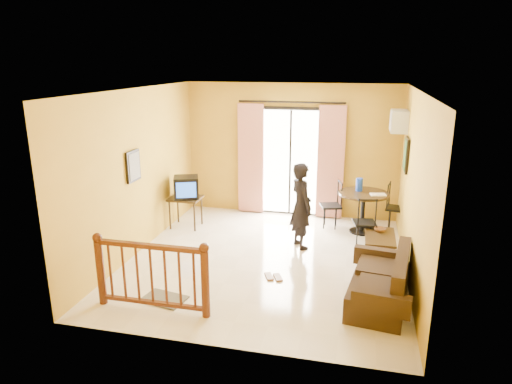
% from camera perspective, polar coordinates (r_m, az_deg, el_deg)
% --- Properties ---
extents(ground, '(5.00, 5.00, 0.00)m').
position_cam_1_polar(ground, '(7.77, 1.26, -8.47)').
color(ground, beige).
rests_on(ground, ground).
extents(room_shell, '(5.00, 5.00, 5.00)m').
position_cam_1_polar(room_shell, '(7.23, 1.35, 3.90)').
color(room_shell, white).
rests_on(room_shell, ground).
extents(balcony_door, '(2.25, 0.14, 2.46)m').
position_cam_1_polar(balcony_door, '(9.68, 4.30, 3.87)').
color(balcony_door, black).
rests_on(balcony_door, ground).
extents(tv_table, '(0.62, 0.51, 0.62)m').
position_cam_1_polar(tv_table, '(9.19, -8.81, -1.13)').
color(tv_table, black).
rests_on(tv_table, ground).
extents(television, '(0.59, 0.57, 0.43)m').
position_cam_1_polar(television, '(9.09, -8.71, 0.60)').
color(television, black).
rests_on(television, tv_table).
extents(picture_left, '(0.05, 0.42, 0.52)m').
position_cam_1_polar(picture_left, '(7.83, -15.08, 3.15)').
color(picture_left, black).
rests_on(picture_left, room_shell).
extents(dining_table, '(0.96, 0.96, 0.80)m').
position_cam_1_polar(dining_table, '(9.00, 13.27, -1.09)').
color(dining_table, black).
rests_on(dining_table, ground).
extents(water_jug, '(0.13, 0.13, 0.25)m').
position_cam_1_polar(water_jug, '(9.04, 12.78, 0.91)').
color(water_jug, blue).
rests_on(water_jug, dining_table).
extents(serving_tray, '(0.31, 0.24, 0.02)m').
position_cam_1_polar(serving_tray, '(8.86, 15.01, -0.31)').
color(serving_tray, white).
rests_on(serving_tray, dining_table).
extents(dining_chairs, '(1.75, 1.45, 0.95)m').
position_cam_1_polar(dining_chairs, '(9.10, 13.12, -5.14)').
color(dining_chairs, black).
rests_on(dining_chairs, ground).
extents(air_conditioner, '(0.31, 0.60, 0.40)m').
position_cam_1_polar(air_conditioner, '(8.95, 17.41, 8.45)').
color(air_conditioner, silver).
rests_on(air_conditioner, room_shell).
extents(botanical_print, '(0.05, 0.50, 0.60)m').
position_cam_1_polar(botanical_print, '(8.40, 18.25, 4.45)').
color(botanical_print, black).
rests_on(botanical_print, room_shell).
extents(coffee_table, '(0.49, 0.89, 0.40)m').
position_cam_1_polar(coffee_table, '(8.04, 15.19, -6.14)').
color(coffee_table, black).
rests_on(coffee_table, ground).
extents(bowl, '(0.21, 0.21, 0.06)m').
position_cam_1_polar(bowl, '(8.17, 15.24, -4.56)').
color(bowl, brown).
rests_on(bowl, coffee_table).
extents(sofa, '(0.90, 1.64, 0.74)m').
position_cam_1_polar(sofa, '(6.60, 15.53, -11.11)').
color(sofa, black).
rests_on(sofa, ground).
extents(standing_person, '(0.62, 0.67, 1.54)m').
position_cam_1_polar(standing_person, '(8.06, 5.66, -1.72)').
color(standing_person, black).
rests_on(standing_person, ground).
extents(stair_balustrade, '(1.63, 0.13, 1.04)m').
position_cam_1_polar(stair_balustrade, '(6.25, -12.98, -9.63)').
color(stair_balustrade, '#471E0F').
rests_on(stair_balustrade, ground).
extents(doormat, '(0.66, 0.50, 0.02)m').
position_cam_1_polar(doormat, '(6.71, -11.43, -12.96)').
color(doormat, '#534F42').
rests_on(doormat, ground).
extents(sandals, '(0.33, 0.27, 0.03)m').
position_cam_1_polar(sandals, '(7.17, 2.19, -10.56)').
color(sandals, brown).
rests_on(sandals, ground).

